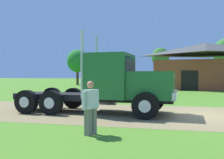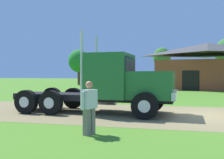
{
  "view_description": "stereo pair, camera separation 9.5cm",
  "coord_description": "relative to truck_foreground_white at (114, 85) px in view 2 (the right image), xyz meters",
  "views": [
    {
      "loc": [
        -1.39,
        -11.56,
        1.77
      ],
      "look_at": [
        -4.42,
        1.29,
        1.51
      ],
      "focal_mm": 41.29,
      "sensor_mm": 36.0,
      "label": 1
    },
    {
      "loc": [
        -1.29,
        -11.54,
        1.77
      ],
      "look_at": [
        -4.42,
        1.29,
        1.51
      ],
      "focal_mm": 41.29,
      "sensor_mm": 36.0,
      "label": 2
    }
  ],
  "objects": [
    {
      "name": "tree_mid",
      "position": [
        0.26,
        39.41,
        3.78
      ],
      "size": [
        3.4,
        3.4,
        6.99
      ],
      "color": "#513823",
      "rests_on": "ground_plane"
    },
    {
      "name": "tree_left",
      "position": [
        -13.3,
        30.2,
        2.78
      ],
      "size": [
        3.55,
        3.55,
        6.05
      ],
      "color": "#513823",
      "rests_on": "ground_plane"
    },
    {
      "name": "visitor_walking_mid",
      "position": [
        0.26,
        -4.18,
        -0.44
      ],
      "size": [
        0.41,
        0.64,
        1.58
      ],
      "color": "silver",
      "rests_on": "ground_plane"
    },
    {
      "name": "truck_foreground_white",
      "position": [
        0.0,
        0.0,
        0.0
      ],
      "size": [
        7.66,
        2.97,
        3.68
      ],
      "color": "black",
      "rests_on": "ground_plane"
    },
    {
      "name": "dirt_track",
      "position": [
        3.98,
        0.22,
        -1.28
      ],
      "size": [
        120.0,
        6.4,
        0.01
      ],
      "primitive_type": "cube",
      "color": "olive",
      "rests_on": "ground_plane"
    },
    {
      "name": "shed_building",
      "position": [
        6.52,
        21.51,
        1.43
      ],
      "size": [
        12.76,
        9.26,
        5.6
      ],
      "color": "brown",
      "rests_on": "ground_plane"
    },
    {
      "name": "ground_plane",
      "position": [
        3.98,
        0.22,
        -1.29
      ],
      "size": [
        200.0,
        200.0,
        0.0
      ],
      "primitive_type": "plane",
      "color": "#4E8224"
    }
  ]
}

